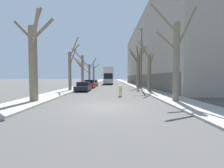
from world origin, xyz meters
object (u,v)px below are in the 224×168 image
(street_tree_left_2, at_px, (82,69))
(street_tree_left_3, at_px, (89,73))
(street_tree_right_1, at_px, (149,70))
(lamp_post, at_px, (141,56))
(street_tree_left_0, at_px, (34,58))
(double_decker_bus, at_px, (109,75))
(parked_car_0, at_px, (83,87))
(parked_car_1, at_px, (90,84))
(street_tree_left_4, at_px, (94,73))
(parked_car_2, at_px, (93,83))
(street_tree_right_2, at_px, (138,68))
(street_tree_left_1, at_px, (70,68))
(street_tree_right_0, at_px, (176,58))
(traffic_bollard, at_px, (120,91))

(street_tree_left_2, distance_m, street_tree_left_3, 9.62)
(street_tree_right_1, bearing_deg, lamp_post, 104.61)
(street_tree_left_0, relative_size, street_tree_left_3, 1.10)
(street_tree_left_0, distance_m, double_decker_bus, 32.84)
(parked_car_0, relative_size, parked_car_1, 1.00)
(street_tree_left_4, bearing_deg, street_tree_left_2, -91.08)
(lamp_post, bearing_deg, street_tree_right_1, -75.39)
(parked_car_0, height_order, lamp_post, lamp_post)
(parked_car_2, bearing_deg, parked_car_0, -90.00)
(parked_car_0, bearing_deg, street_tree_right_2, 36.86)
(street_tree_left_1, xyz_separation_m, parked_car_0, (1.87, -0.22, -2.58))
(street_tree_right_0, bearing_deg, street_tree_left_1, 138.08)
(street_tree_right_0, bearing_deg, street_tree_left_0, 179.97)
(lamp_post, bearing_deg, street_tree_left_2, 139.84)
(parked_car_1, xyz_separation_m, parked_car_2, (0.00, 5.65, -0.06))
(street_tree_left_3, height_order, street_tree_right_2, street_tree_right_2)
(parked_car_2, bearing_deg, traffic_bollard, -74.53)
(street_tree_left_4, bearing_deg, street_tree_right_0, -74.26)
(street_tree_left_2, distance_m, street_tree_right_1, 15.89)
(street_tree_right_1, height_order, lamp_post, lamp_post)
(street_tree_right_0, bearing_deg, lamp_post, 92.98)
(street_tree_left_3, height_order, street_tree_left_4, street_tree_left_4)
(street_tree_left_1, height_order, street_tree_left_2, street_tree_left_2)
(street_tree_left_4, height_order, street_tree_right_0, street_tree_right_0)
(street_tree_left_2, relative_size, street_tree_left_3, 1.08)
(street_tree_left_4, relative_size, parked_car_1, 1.83)
(street_tree_right_1, bearing_deg, street_tree_left_1, 173.43)
(parked_car_2, bearing_deg, street_tree_right_0, -67.27)
(double_decker_bus, bearing_deg, street_tree_right_2, -70.49)
(double_decker_bus, height_order, parked_car_0, double_decker_bus)
(parked_car_0, bearing_deg, street_tree_left_2, 102.49)
(street_tree_left_4, xyz_separation_m, parked_car_2, (1.91, -17.10, -2.57))
(street_tree_left_1, bearing_deg, parked_car_1, 72.44)
(street_tree_left_4, distance_m, street_tree_right_0, 39.83)
(street_tree_left_0, relative_size, street_tree_right_0, 0.98)
(street_tree_left_2, distance_m, street_tree_left_4, 18.67)
(street_tree_left_1, bearing_deg, street_tree_left_2, 92.25)
(street_tree_right_0, bearing_deg, street_tree_left_4, 105.74)
(street_tree_left_2, xyz_separation_m, double_decker_bus, (5.42, 12.75, -1.08))
(street_tree_left_1, height_order, street_tree_left_3, street_tree_left_1)
(double_decker_bus, height_order, lamp_post, lamp_post)
(street_tree_left_2, relative_size, lamp_post, 0.83)
(street_tree_left_1, distance_m, street_tree_right_0, 14.47)
(parked_car_2, bearing_deg, street_tree_right_1, -55.10)
(double_decker_bus, bearing_deg, parked_car_2, -105.75)
(street_tree_left_4, bearing_deg, street_tree_left_1, -89.92)
(street_tree_left_0, distance_m, street_tree_left_2, 19.67)
(street_tree_left_2, xyz_separation_m, street_tree_left_3, (0.16, 9.60, -0.46))
(double_decker_bus, height_order, parked_car_1, double_decker_bus)
(street_tree_left_4, distance_m, parked_car_2, 17.40)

